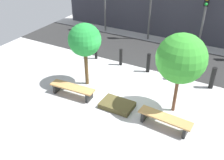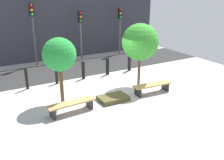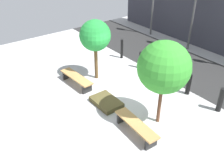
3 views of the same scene
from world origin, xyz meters
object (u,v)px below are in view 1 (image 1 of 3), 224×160
tree_behind_left_bench (85,40)px  bollard_far_left (96,49)px  bench_right (165,119)px  bench_left (73,89)px  bollard_left (121,57)px  bollard_right (179,71)px  bollard_center (148,63)px  bollard_far_right (213,78)px  traffic_light_mid_east (205,10)px  planter_bed (117,105)px  tree_behind_right_bench (181,59)px

tree_behind_left_bench → bollard_far_left: (-1.00, 2.37, -1.59)m
bench_right → bollard_far_left: bearing=149.2°
bench_left → bollard_far_left: 3.61m
tree_behind_left_bench → bollard_left: (0.52, 2.37, -1.69)m
bollard_left → bollard_far_left: bearing=180.0°
bench_left → bollard_right: size_ratio=2.13×
bollard_far_left → bollard_center: (3.02, 0.00, -0.06)m
bench_right → bollard_far_left: bollard_far_left is taller
bench_right → bollard_right: bollard_right is taller
bollard_far_right → traffic_light_mid_east: size_ratio=0.31×
planter_bed → tree_behind_left_bench: 3.01m
planter_bed → bollard_right: bearing=65.2°
traffic_light_mid_east → bench_right: bearing=-86.6°
bollard_center → traffic_light_mid_east: traffic_light_mid_east is taller
bench_left → traffic_light_mid_east: traffic_light_mid_east is taller
bollard_right → traffic_light_mid_east: traffic_light_mid_east is taller
tree_behind_left_bench → bollard_left: 2.96m
bench_left → bollard_center: bollard_center is taller
tree_behind_left_bench → traffic_light_mid_east: bearing=60.3°
tree_behind_right_bench → planter_bed: bearing=-156.1°
bench_left → tree_behind_right_bench: 4.63m
tree_behind_right_bench → bollard_right: bearing=102.3°
bollard_center → bollard_right: size_ratio=1.04×
bollard_far_left → traffic_light_mid_east: bearing=40.6°
bench_right → bollard_right: 3.51m
bollard_far_right → traffic_light_mid_east: 4.57m
bench_right → bollard_far_right: bollard_far_right is taller
planter_bed → bollard_far_left: (-3.02, 3.27, 0.44)m
bollard_center → bollard_far_left: bearing=180.0°
tree_behind_left_bench → bollard_far_right: 5.81m
bollard_far_left → bollard_far_right: 6.05m
bench_left → bollard_far_right: bearing=30.8°
tree_behind_left_bench → bollard_right: tree_behind_left_bench is taller
bollard_center → bollard_far_right: bearing=0.0°
bench_left → bollard_far_left: bearing=102.3°
planter_bed → tree_behind_left_bench: bearing=156.1°
tree_behind_left_bench → bollard_far_right: tree_behind_left_bench is taller
bollard_center → bollard_right: bearing=0.0°
planter_bed → bollard_left: size_ratio=1.46×
planter_bed → bollard_far_right: size_ratio=1.27×
tree_behind_right_bench → bollard_far_left: (-5.05, 2.37, -1.72)m
bench_left → tree_behind_left_bench: 2.11m
traffic_light_mid_east → bollard_far_right: bearing=-70.0°
tree_behind_right_bench → bollard_center: (-2.03, 2.37, -1.78)m
tree_behind_right_bench → bollard_far_right: size_ratio=3.10×
bollard_far_right → tree_behind_right_bench: bearing=-112.8°
bollard_center → bollard_far_right: size_ratio=0.95×
bollard_far_left → bench_left: bearing=-74.0°
bench_left → bollard_center: 4.02m
bench_left → bench_right: size_ratio=1.02×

